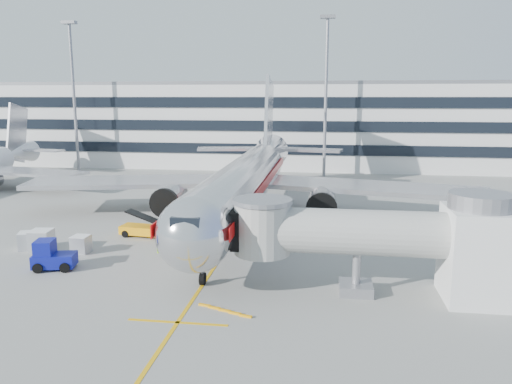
# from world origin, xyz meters

# --- Properties ---
(ground) EXTENTS (180.00, 180.00, 0.00)m
(ground) POSITION_xyz_m (0.00, 0.00, 0.00)
(ground) COLOR gray
(ground) RESTS_ON ground
(lead_in_line) EXTENTS (0.25, 70.00, 0.01)m
(lead_in_line) POSITION_xyz_m (0.00, 10.00, 0.01)
(lead_in_line) COLOR #E1A20B
(lead_in_line) RESTS_ON ground
(stop_bar) EXTENTS (6.00, 0.25, 0.01)m
(stop_bar) POSITION_xyz_m (0.00, -14.00, 0.01)
(stop_bar) COLOR #E1A20B
(stop_bar) RESTS_ON ground
(main_jet) EXTENTS (50.95, 48.70, 16.06)m
(main_jet) POSITION_xyz_m (0.00, 11.72, 4.23)
(main_jet) COLOR silver
(main_jet) RESTS_ON ground
(jet_bridge) EXTENTS (17.80, 4.50, 7.00)m
(jet_bridge) POSITION_xyz_m (12.18, -8.00, 3.87)
(jet_bridge) COLOR silver
(jet_bridge) RESTS_ON ground
(terminal) EXTENTS (150.00, 24.25, 15.60)m
(terminal) POSITION_xyz_m (0.00, 57.95, 7.80)
(terminal) COLOR silver
(terminal) RESTS_ON ground
(light_mast_west) EXTENTS (2.40, 1.20, 25.45)m
(light_mast_west) POSITION_xyz_m (-35.00, 42.00, 14.88)
(light_mast_west) COLOR gray
(light_mast_west) RESTS_ON ground
(light_mast_centre) EXTENTS (2.40, 1.20, 25.45)m
(light_mast_centre) POSITION_xyz_m (8.00, 42.00, 14.88)
(light_mast_centre) COLOR gray
(light_mast_centre) RESTS_ON ground
(belt_loader) EXTENTS (5.26, 2.38, 2.47)m
(belt_loader) POSITION_xyz_m (-8.21, 3.27, 0.70)
(belt_loader) COLOR #F69F0A
(belt_loader) RESTS_ON ground
(baggage_tug) EXTENTS (3.35, 2.50, 2.29)m
(baggage_tug) POSITION_xyz_m (-12.13, -6.45, 1.00)
(baggage_tug) COLOR navy
(baggage_tug) RESTS_ON ground
(cargo_container_left) EXTENTS (1.39, 1.39, 1.46)m
(cargo_container_left) POSITION_xyz_m (-11.92, -2.27, 0.73)
(cargo_container_left) COLOR #B6B8BD
(cargo_container_left) RESTS_ON ground
(cargo_container_right) EXTENTS (1.84, 1.84, 1.53)m
(cargo_container_right) POSITION_xyz_m (-16.87, -2.02, 0.77)
(cargo_container_right) COLOR #B6B8BD
(cargo_container_right) RESTS_ON ground
(cargo_container_front) EXTENTS (1.88, 1.88, 1.81)m
(cargo_container_front) POSITION_xyz_m (-15.50, -2.21, 0.91)
(cargo_container_front) COLOR #B6B8BD
(cargo_container_front) RESTS_ON ground
(ramp_worker) EXTENTS (0.63, 0.73, 1.68)m
(ramp_worker) POSITION_xyz_m (-5.41, -1.36, 0.84)
(ramp_worker) COLOR #9BED18
(ramp_worker) RESTS_ON ground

